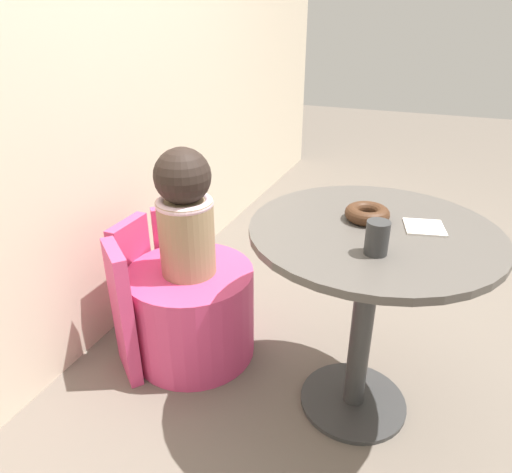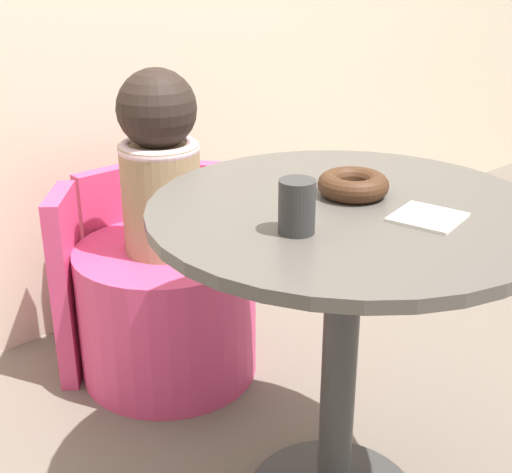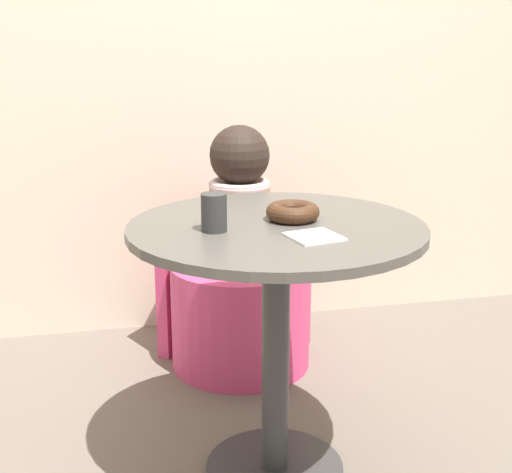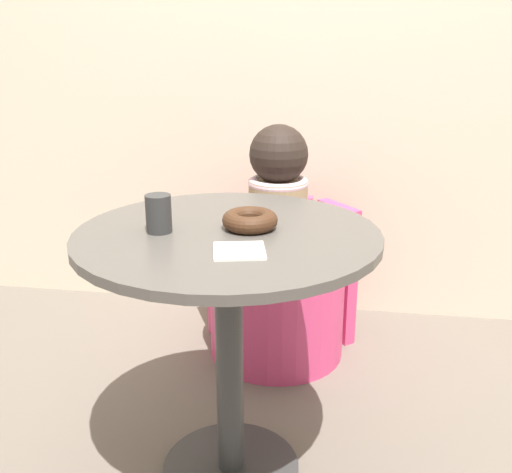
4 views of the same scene
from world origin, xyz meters
The scene contains 9 objects.
ground_plane centered at (0.00, 0.00, 0.00)m, with size 12.00×12.00×0.00m, color #665B51.
back_wall centered at (0.00, 1.13, 1.20)m, with size 6.00×0.06×2.40m.
round_table centered at (-0.04, -0.04, 0.57)m, with size 0.78×0.78×0.74m.
tub_chair centered at (0.00, 0.66, 0.20)m, with size 0.52×0.52×0.40m.
booth_backrest centered at (0.00, 0.88, 0.28)m, with size 0.62×0.23×0.57m.
child_figure centered at (0.00, 0.66, 0.66)m, with size 0.22×0.22×0.51m.
donut centered at (0.01, -0.01, 0.76)m, with size 0.14×0.14×0.05m.
cup centered at (-0.21, -0.07, 0.78)m, with size 0.07×0.07×0.10m.
paper_napkin centered at (0.01, -0.19, 0.74)m, with size 0.14×0.14×0.01m.
Camera 4 is at (0.25, -1.46, 1.21)m, focal length 42.00 mm.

